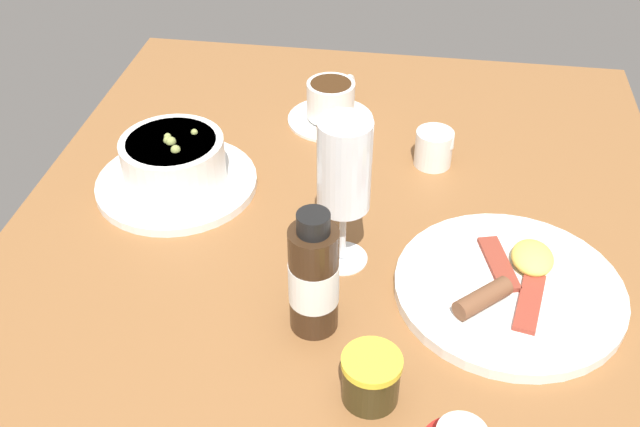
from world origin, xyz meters
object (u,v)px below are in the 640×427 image
at_px(wine_glass, 344,171).
at_px(breakfast_plate, 510,287).
at_px(sauce_bottle_brown, 314,278).
at_px(creamer_jug, 434,148).
at_px(porridge_bowl, 174,165).
at_px(coffee_cup, 331,104).
at_px(jam_jar, 371,378).

bearing_deg(wine_glass, breakfast_plate, 80.89).
bearing_deg(sauce_bottle_brown, wine_glass, 171.43).
height_order(creamer_jug, sauce_bottle_brown, sauce_bottle_brown).
distance_m(porridge_bowl, breakfast_plate, 0.45).
relative_size(coffee_cup, creamer_jug, 2.09).
distance_m(porridge_bowl, coffee_cup, 0.27).
bearing_deg(porridge_bowl, wine_glass, 65.37).
height_order(wine_glass, breakfast_plate, wine_glass).
height_order(coffee_cup, breakfast_plate, coffee_cup).
distance_m(coffee_cup, wine_glass, 0.33).
height_order(porridge_bowl, sauce_bottle_brown, sauce_bottle_brown).
distance_m(coffee_cup, jam_jar, 0.52).
height_order(creamer_jug, wine_glass, wine_glass).
bearing_deg(wine_glass, creamer_jug, 155.06).
relative_size(porridge_bowl, wine_glass, 1.13).
bearing_deg(jam_jar, sauce_bottle_brown, -141.71).
height_order(wine_glass, jam_jar, wine_glass).
height_order(coffee_cup, jam_jar, coffee_cup).
bearing_deg(coffee_cup, breakfast_plate, 36.34).
relative_size(porridge_bowl, jam_jar, 3.66).
height_order(creamer_jug, jam_jar, creamer_jug).
xyz_separation_m(coffee_cup, jam_jar, (0.51, 0.11, -0.00)).
bearing_deg(jam_jar, porridge_bowl, -136.57).
xyz_separation_m(creamer_jug, sauce_bottle_brown, (0.33, -0.12, 0.04)).
xyz_separation_m(wine_glass, breakfast_plate, (0.03, 0.19, -0.12)).
bearing_deg(jam_jar, wine_glass, -165.11).
xyz_separation_m(creamer_jug, jam_jar, (0.41, -0.05, 0.00)).
bearing_deg(wine_glass, porridge_bowl, -114.63).
distance_m(porridge_bowl, jam_jar, 0.42).
distance_m(coffee_cup, breakfast_plate, 0.42).
xyz_separation_m(coffee_cup, wine_glass, (0.31, 0.06, 0.10)).
distance_m(creamer_jug, breakfast_plate, 0.26).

